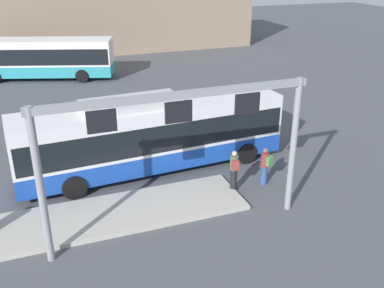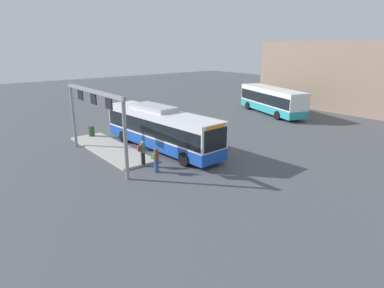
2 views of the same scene
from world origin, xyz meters
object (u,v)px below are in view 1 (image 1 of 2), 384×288
bus_background_left (43,56)px  person_waiting_near (265,165)px  bus_main (152,132)px  person_boarding (234,169)px

bus_background_left → person_waiting_near: bus_background_left is taller
bus_main → bus_background_left: (-3.60, 18.37, -0.03)m
person_waiting_near → person_boarding: bearing=77.4°
bus_main → person_boarding: bearing=-55.5°
bus_main → person_boarding: (2.51, -3.21, -0.76)m
bus_main → bus_background_left: size_ratio=1.12×
bus_main → person_boarding: 4.15m
bus_background_left → person_waiting_near: (7.63, -21.46, -0.89)m
person_boarding → bus_background_left: bearing=32.1°
bus_background_left → person_waiting_near: 22.79m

